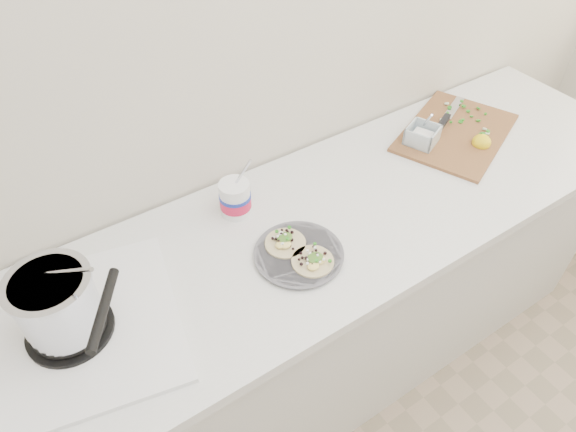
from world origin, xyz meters
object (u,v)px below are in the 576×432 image
taco_plate (299,252)px  cutboard (452,130)px  tub (236,196)px  stove (63,315)px

taco_plate → cutboard: (0.80, 0.18, 0.00)m
taco_plate → tub: (-0.05, 0.25, 0.05)m
taco_plate → cutboard: size_ratio=0.46×
tub → cutboard: 0.85m
stove → taco_plate: (0.61, -0.09, -0.06)m
tub → cutboard: (0.85, -0.07, -0.05)m
taco_plate → tub: tub is taller
stove → cutboard: 1.40m
taco_plate → cutboard: 0.82m
stove → taco_plate: size_ratio=2.36×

